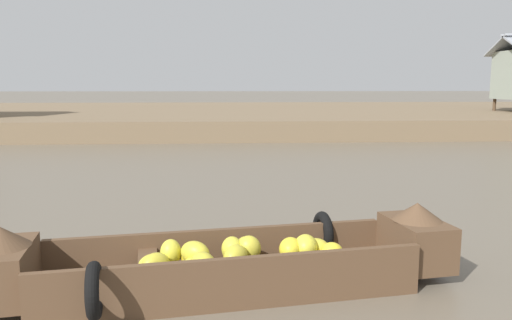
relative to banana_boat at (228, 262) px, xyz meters
name	(u,v)px	position (x,y,z in m)	size (l,w,h in m)	color
ground_plane	(213,184)	(-0.30, 5.75, -0.30)	(300.00, 300.00, 0.00)	#665B4C
riverbank_strip	(221,116)	(-0.30, 23.33, 0.09)	(160.00, 20.00, 0.79)	#756047
banana_boat	(228,262)	(0.00, 0.00, 0.00)	(4.95, 2.14, 0.83)	brown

